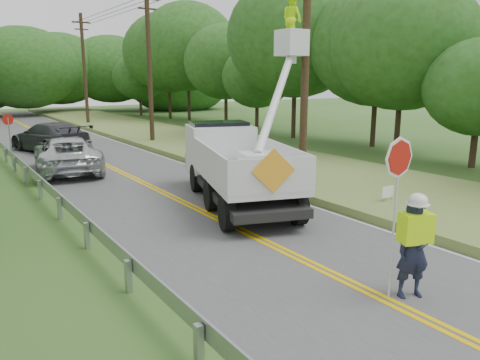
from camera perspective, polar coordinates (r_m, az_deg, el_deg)
ground at (r=9.44m, az=21.53°, el=-15.65°), size 140.00×140.00×0.00m
road at (r=20.31m, az=-12.65°, el=-0.03°), size 7.20×96.00×0.03m
guardrail at (r=20.05m, az=-24.44°, el=0.57°), size 0.18×48.00×0.77m
utility_poles at (r=24.72m, az=-4.72°, el=14.70°), size 1.60×43.30×10.00m
tall_grass_verge at (r=23.70m, az=3.52°, el=2.38°), size 7.00×96.00×0.30m
treeline_right at (r=38.07m, az=2.38°, el=15.79°), size 10.85×53.14×11.92m
flagger at (r=9.72m, az=20.82°, el=-7.23°), size 1.22×0.71×3.24m
bucket_truck at (r=16.90m, az=-0.67°, el=3.38°), size 5.53×7.89×7.24m
suv_silver at (r=22.89m, az=-20.75°, el=3.00°), size 3.66×6.32×1.66m
suv_darkgrey at (r=29.71m, az=-22.59°, el=4.98°), size 4.12×6.54×1.77m
stop_sign_permanent at (r=25.33m, az=-26.78°, el=5.38°), size 0.55×0.17×2.62m
yard_sign at (r=16.13m, az=17.91°, el=-1.52°), size 0.55×0.04×0.80m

